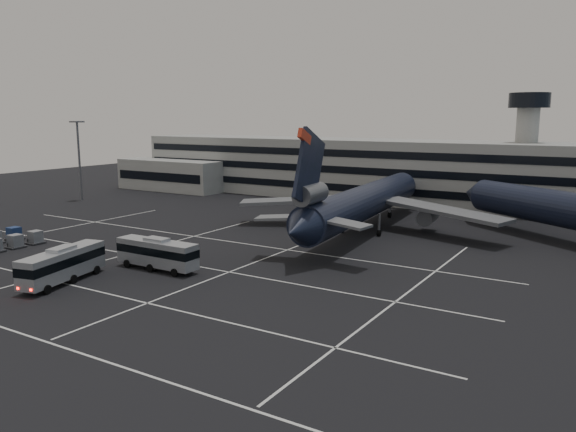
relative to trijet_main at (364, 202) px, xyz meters
name	(u,v)px	position (x,y,z in m)	size (l,w,h in m)	color
ground	(137,266)	(-16.39, -35.10, -5.25)	(260.00, 260.00, 0.00)	black
lane_markings	(147,266)	(-15.44, -34.37, -5.24)	(90.00, 55.62, 0.01)	silver
terminal	(351,169)	(-19.34, 36.05, 1.68)	(125.00, 26.00, 24.00)	gray
hills	(515,202)	(1.60, 134.90, -17.32)	(352.00, 180.00, 44.00)	#38332B
lightpole_left	(79,149)	(-71.39, -0.10, 6.57)	(2.40, 2.40, 18.28)	slate
trijet_main	(364,202)	(0.00, 0.00, 0.00)	(47.24, 57.70, 18.08)	black
bus_near	(63,263)	(-18.24, -44.87, -2.90)	(5.42, 12.46, 4.29)	#96999E
bus_far	(157,252)	(-12.90, -34.91, -2.98)	(11.76, 3.05, 4.15)	#96999E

